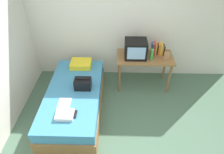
{
  "coord_description": "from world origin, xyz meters",
  "views": [
    {
      "loc": [
        -0.09,
        -1.85,
        2.93
      ],
      "look_at": [
        -0.16,
        1.04,
        0.58
      ],
      "focal_mm": 30.74,
      "sensor_mm": 36.0,
      "label": 1
    }
  ],
  "objects_px": {
    "water_bottle": "(152,54)",
    "picture_frame": "(167,56)",
    "desk": "(145,60)",
    "tv": "(136,49)",
    "remote_dark": "(75,114)",
    "folded_towel": "(65,115)",
    "handbag": "(83,84)",
    "book_row": "(158,49)",
    "bed": "(75,101)",
    "pillow": "(81,64)",
    "magazine": "(64,104)"
  },
  "relations": [
    {
      "from": "water_bottle",
      "to": "handbag",
      "type": "xyz_separation_m",
      "value": [
        -1.31,
        -0.64,
        -0.25
      ]
    },
    {
      "from": "water_bottle",
      "to": "picture_frame",
      "type": "bearing_deg",
      "value": -1.25
    },
    {
      "from": "book_row",
      "to": "picture_frame",
      "type": "height_order",
      "value": "book_row"
    },
    {
      "from": "desk",
      "to": "tv",
      "type": "relative_size",
      "value": 2.64
    },
    {
      "from": "tv",
      "to": "magazine",
      "type": "height_order",
      "value": "tv"
    },
    {
      "from": "pillow",
      "to": "folded_towel",
      "type": "distance_m",
      "value": 1.36
    },
    {
      "from": "water_bottle",
      "to": "picture_frame",
      "type": "height_order",
      "value": "water_bottle"
    },
    {
      "from": "water_bottle",
      "to": "magazine",
      "type": "relative_size",
      "value": 0.79
    },
    {
      "from": "bed",
      "to": "remote_dark",
      "type": "relative_size",
      "value": 12.82
    },
    {
      "from": "picture_frame",
      "to": "magazine",
      "type": "distance_m",
      "value": 2.17
    },
    {
      "from": "remote_dark",
      "to": "folded_towel",
      "type": "bearing_deg",
      "value": -167.72
    },
    {
      "from": "folded_towel",
      "to": "book_row",
      "type": "bearing_deg",
      "value": 42.78
    },
    {
      "from": "tv",
      "to": "book_row",
      "type": "relative_size",
      "value": 1.68
    },
    {
      "from": "picture_frame",
      "to": "pillow",
      "type": "distance_m",
      "value": 1.77
    },
    {
      "from": "bed",
      "to": "pillow",
      "type": "xyz_separation_m",
      "value": [
        0.03,
        0.76,
        0.33
      ]
    },
    {
      "from": "water_bottle",
      "to": "picture_frame",
      "type": "distance_m",
      "value": 0.3
    },
    {
      "from": "desk",
      "to": "folded_towel",
      "type": "distance_m",
      "value": 1.99
    },
    {
      "from": "tv",
      "to": "book_row",
      "type": "height_order",
      "value": "tv"
    },
    {
      "from": "pillow",
      "to": "book_row",
      "type": "bearing_deg",
      "value": 6.03
    },
    {
      "from": "magazine",
      "to": "folded_towel",
      "type": "height_order",
      "value": "folded_towel"
    },
    {
      "from": "bed",
      "to": "tv",
      "type": "bearing_deg",
      "value": 34.6
    },
    {
      "from": "remote_dark",
      "to": "book_row",
      "type": "bearing_deg",
      "value": 45.0
    },
    {
      "from": "picture_frame",
      "to": "handbag",
      "type": "relative_size",
      "value": 0.57
    },
    {
      "from": "bed",
      "to": "book_row",
      "type": "xyz_separation_m",
      "value": [
        1.64,
        0.93,
        0.62
      ]
    },
    {
      "from": "water_bottle",
      "to": "desk",
      "type": "bearing_deg",
      "value": 134.87
    },
    {
      "from": "tv",
      "to": "picture_frame",
      "type": "height_order",
      "value": "tv"
    },
    {
      "from": "picture_frame",
      "to": "magazine",
      "type": "bearing_deg",
      "value": -150.63
    },
    {
      "from": "remote_dark",
      "to": "folded_towel",
      "type": "distance_m",
      "value": 0.16
    },
    {
      "from": "water_bottle",
      "to": "pillow",
      "type": "height_order",
      "value": "water_bottle"
    },
    {
      "from": "handbag",
      "to": "remote_dark",
      "type": "relative_size",
      "value": 1.92
    },
    {
      "from": "picture_frame",
      "to": "book_row",
      "type": "bearing_deg",
      "value": 122.0
    },
    {
      "from": "remote_dark",
      "to": "tv",
      "type": "bearing_deg",
      "value": 53.22
    },
    {
      "from": "magazine",
      "to": "folded_towel",
      "type": "xyz_separation_m",
      "value": [
        0.07,
        -0.25,
        0.03
      ]
    },
    {
      "from": "tv",
      "to": "bed",
      "type": "bearing_deg",
      "value": -145.4
    },
    {
      "from": "book_row",
      "to": "magazine",
      "type": "bearing_deg",
      "value": -143.41
    },
    {
      "from": "picture_frame",
      "to": "remote_dark",
      "type": "height_order",
      "value": "picture_frame"
    },
    {
      "from": "picture_frame",
      "to": "folded_towel",
      "type": "relative_size",
      "value": 0.62
    },
    {
      "from": "book_row",
      "to": "folded_towel",
      "type": "xyz_separation_m",
      "value": [
        -1.66,
        -1.53,
        -0.32
      ]
    },
    {
      "from": "folded_towel",
      "to": "magazine",
      "type": "bearing_deg",
      "value": 105.58
    },
    {
      "from": "water_bottle",
      "to": "pillow",
      "type": "bearing_deg",
      "value": 177.89
    },
    {
      "from": "picture_frame",
      "to": "bed",
      "type": "bearing_deg",
      "value": -158.52
    },
    {
      "from": "magazine",
      "to": "remote_dark",
      "type": "height_order",
      "value": "remote_dark"
    },
    {
      "from": "pillow",
      "to": "handbag",
      "type": "bearing_deg",
      "value": -78.19
    },
    {
      "from": "bed",
      "to": "picture_frame",
      "type": "height_order",
      "value": "picture_frame"
    },
    {
      "from": "bed",
      "to": "desk",
      "type": "bearing_deg",
      "value": 30.72
    },
    {
      "from": "remote_dark",
      "to": "handbag",
      "type": "bearing_deg",
      "value": 86.56
    },
    {
      "from": "pillow",
      "to": "handbag",
      "type": "distance_m",
      "value": 0.71
    },
    {
      "from": "bed",
      "to": "handbag",
      "type": "xyz_separation_m",
      "value": [
        0.18,
        0.07,
        0.37
      ]
    },
    {
      "from": "water_bottle",
      "to": "book_row",
      "type": "xyz_separation_m",
      "value": [
        0.15,
        0.22,
        0.0
      ]
    },
    {
      "from": "tv",
      "to": "handbag",
      "type": "xyz_separation_m",
      "value": [
        -0.99,
        -0.73,
        -0.31
      ]
    }
  ]
}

